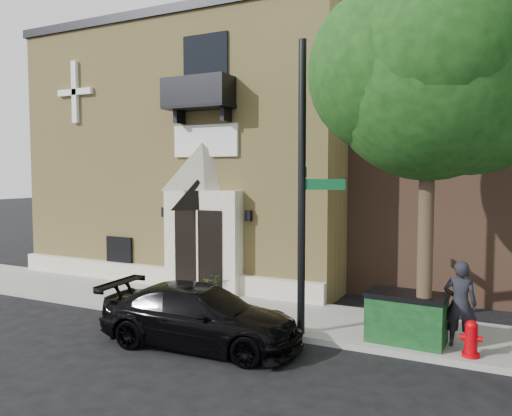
{
  "coord_description": "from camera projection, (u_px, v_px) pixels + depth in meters",
  "views": [
    {
      "loc": [
        7.42,
        -10.49,
        3.88
      ],
      "look_at": [
        1.24,
        2.0,
        2.91
      ],
      "focal_mm": 35.0,
      "sensor_mm": 36.0,
      "label": 1
    }
  ],
  "objects": [
    {
      "name": "ground",
      "position": [
        179.0,
        323.0,
        12.94
      ],
      "size": [
        120.0,
        120.0,
        0.0
      ],
      "primitive_type": "plane",
      "color": "black",
      "rests_on": "ground"
    },
    {
      "name": "sidewalk",
      "position": [
        240.0,
        311.0,
        13.83
      ],
      "size": [
        42.0,
        3.0,
        0.15
      ],
      "primitive_type": "cube",
      "color": "gray",
      "rests_on": "ground"
    },
    {
      "name": "church",
      "position": [
        229.0,
        155.0,
        21.05
      ],
      "size": [
        12.2,
        11.01,
        9.3
      ],
      "color": "tan",
      "rests_on": "ground"
    },
    {
      "name": "street_tree_left",
      "position": [
        430.0,
        76.0,
        10.17
      ],
      "size": [
        4.97,
        4.38,
        7.77
      ],
      "color": "#38281C",
      "rests_on": "sidewalk"
    },
    {
      "name": "black_sedan",
      "position": [
        200.0,
        316.0,
        11.2
      ],
      "size": [
        4.8,
        2.23,
        1.36
      ],
      "primitive_type": "imported",
      "rotation": [
        0.0,
        0.0,
        1.64
      ],
      "color": "black",
      "rests_on": "ground"
    },
    {
      "name": "street_sign",
      "position": [
        303.0,
        188.0,
        11.43
      ],
      "size": [
        1.23,
        1.04,
        6.74
      ],
      "rotation": [
        0.0,
        0.0,
        0.26
      ],
      "color": "black",
      "rests_on": "sidewalk"
    },
    {
      "name": "fire_hydrant",
      "position": [
        471.0,
        339.0,
        10.13
      ],
      "size": [
        0.43,
        0.35,
        0.76
      ],
      "color": "#B80007",
      "rests_on": "sidewalk"
    },
    {
      "name": "dumpster",
      "position": [
        406.0,
        317.0,
        11.01
      ],
      "size": [
        1.73,
        1.03,
        1.1
      ],
      "rotation": [
        0.0,
        0.0,
        -0.05
      ],
      "color": "#0E3415",
      "rests_on": "sidewalk"
    },
    {
      "name": "planter",
      "position": [
        214.0,
        284.0,
        15.22
      ],
      "size": [
        0.71,
        0.65,
        0.69
      ],
      "primitive_type": "imported",
      "rotation": [
        0.0,
        0.0,
        0.2
      ],
      "color": "#4A682A",
      "rests_on": "sidewalk"
    },
    {
      "name": "pedestrian_near",
      "position": [
        460.0,
        304.0,
        10.69
      ],
      "size": [
        0.7,
        0.47,
        1.87
      ],
      "primitive_type": "imported",
      "rotation": [
        0.0,
        0.0,
        3.17
      ],
      "color": "black",
      "rests_on": "sidewalk"
    }
  ]
}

